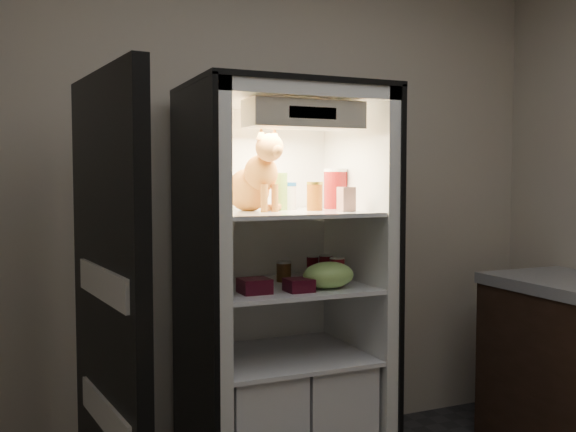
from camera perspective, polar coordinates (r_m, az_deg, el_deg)
name	(u,v)px	position (r m, az deg, el deg)	size (l,w,h in m)	color
room_shell	(473,115)	(1.87, 16.11, 8.62)	(3.60, 3.60, 3.60)	white
refrigerator	(280,313)	(3.13, -0.71, -8.66)	(0.90, 0.72, 1.88)	white
fridge_door	(109,316)	(2.59, -15.64, -8.55)	(0.17, 0.87, 1.85)	black
tabby_cat	(255,180)	(3.00, -2.93, 3.21)	(0.35, 0.38, 0.39)	#D75E1B
parmesan_shaker	(280,191)	(3.08, -0.69, 2.20)	(0.07, 0.07, 0.18)	green
mayo_tub	(287,196)	(3.15, -0.11, 1.80)	(0.10, 0.10, 0.13)	white
salsa_jar	(315,196)	(3.04, 2.38, 1.78)	(0.08, 0.08, 0.14)	maroon
pepper_jar	(335,189)	(3.22, 4.24, 2.44)	(0.12, 0.12, 0.20)	maroon
cream_carton	(346,199)	(2.98, 5.20, 1.50)	(0.07, 0.07, 0.11)	silver
soda_can_a	(313,267)	(3.23, 2.20, -4.58)	(0.06, 0.06, 0.11)	black
soda_can_b	(326,268)	(3.16, 3.37, -4.62)	(0.07, 0.07, 0.13)	black
soda_can_c	(337,272)	(3.03, 4.39, -4.95)	(0.07, 0.07, 0.13)	black
condiment_jar	(284,271)	(3.13, -0.38, -4.93)	(0.07, 0.07, 0.10)	#4E3116
grape_bag	(328,275)	(2.95, 3.61, -5.27)	(0.24, 0.18, 0.12)	#79AC50
berry_box_left	(254,286)	(2.83, -3.00, -6.22)	(0.13, 0.13, 0.06)	#460B18
berry_box_right	(299,285)	(2.87, 0.97, -6.16)	(0.11, 0.11, 0.06)	#460B18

